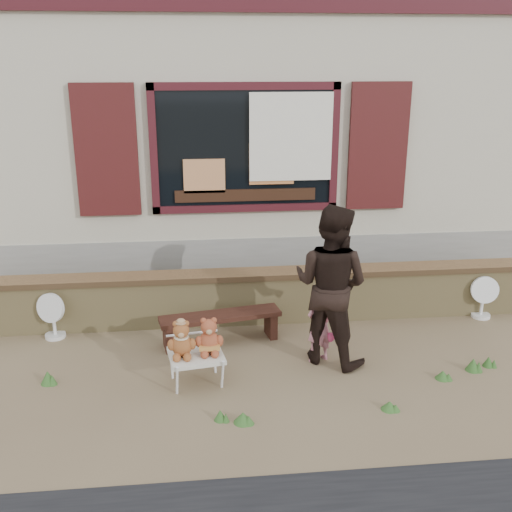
{
  "coord_description": "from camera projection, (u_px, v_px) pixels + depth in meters",
  "views": [
    {
      "loc": [
        -0.69,
        -5.96,
        3.18
      ],
      "look_at": [
        0.0,
        0.6,
        1.0
      ],
      "focal_mm": 42.0,
      "sensor_mm": 36.0,
      "label": 1
    }
  ],
  "objects": [
    {
      "name": "teddy_bear_left",
      "position": [
        181.0,
        338.0,
        5.98
      ],
      "size": [
        0.32,
        0.29,
        0.39
      ],
      "primitive_type": null,
      "rotation": [
        0.0,
        0.0,
        0.16
      ],
      "color": "brown",
      "rests_on": "folding_chair"
    },
    {
      "name": "brick_wall",
      "position": [
        253.0,
        296.0,
        7.54
      ],
      "size": [
        7.1,
        0.36,
        0.67
      ],
      "color": "tan",
      "rests_on": "ground"
    },
    {
      "name": "adult",
      "position": [
        331.0,
        285.0,
        6.39
      ],
      "size": [
        1.09,
        1.05,
        1.76
      ],
      "primitive_type": "imported",
      "rotation": [
        0.0,
        0.0,
        2.48
      ],
      "color": "black",
      "rests_on": "ground"
    },
    {
      "name": "fan_right",
      "position": [
        483.0,
        297.0,
        7.66
      ],
      "size": [
        0.36,
        0.24,
        0.57
      ],
      "rotation": [
        0.0,
        0.0,
        -0.19
      ],
      "color": "white",
      "rests_on": "ground"
    },
    {
      "name": "bench",
      "position": [
        220.0,
        322.0,
        6.98
      ],
      "size": [
        1.44,
        0.55,
        0.36
      ],
      "rotation": [
        0.0,
        0.0,
        0.18
      ],
      "color": "black",
      "rests_on": "ground"
    },
    {
      "name": "shopfront",
      "position": [
        232.0,
        131.0,
        10.31
      ],
      "size": [
        8.04,
        5.13,
        4.0
      ],
      "color": "#A19882",
      "rests_on": "ground"
    },
    {
      "name": "child",
      "position": [
        319.0,
        324.0,
        6.49
      ],
      "size": [
        0.39,
        0.34,
        0.89
      ],
      "primitive_type": "imported",
      "rotation": [
        0.0,
        0.0,
        3.65
      ],
      "color": "pink",
      "rests_on": "ground"
    },
    {
      "name": "teddy_bear_right",
      "position": [
        209.0,
        335.0,
        6.05
      ],
      "size": [
        0.32,
        0.29,
        0.39
      ],
      "primitive_type": null,
      "rotation": [
        0.0,
        0.0,
        0.16
      ],
      "color": "brown",
      "rests_on": "folding_chair"
    },
    {
      "name": "folding_chair",
      "position": [
        196.0,
        357.0,
        6.08
      ],
      "size": [
        0.61,
        0.56,
        0.33
      ],
      "rotation": [
        0.0,
        0.0,
        0.16
      ],
      "color": "beige",
      "rests_on": "ground"
    },
    {
      "name": "fan_left",
      "position": [
        53.0,
        315.0,
        7.09
      ],
      "size": [
        0.37,
        0.25,
        0.57
      ],
      "rotation": [
        0.0,
        0.0,
        -0.42
      ],
      "color": "white",
      "rests_on": "ground"
    },
    {
      "name": "grass_tufts",
      "position": [
        320.0,
        386.0,
        6.01
      ],
      "size": [
        4.81,
        1.07,
        0.14
      ],
      "color": "#346026",
      "rests_on": "ground"
    },
    {
      "name": "ground",
      "position": [
        262.0,
        357.0,
        6.7
      ],
      "size": [
        80.0,
        80.0,
        0.0
      ],
      "primitive_type": "plane",
      "color": "brown",
      "rests_on": "ground"
    }
  ]
}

